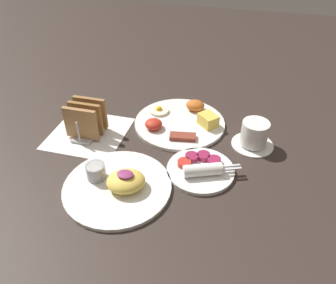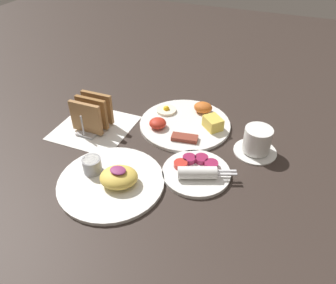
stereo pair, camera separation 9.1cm
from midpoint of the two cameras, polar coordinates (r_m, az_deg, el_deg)
name	(u,v)px [view 1 (the left image)]	position (r m, az deg, el deg)	size (l,w,h in m)	color
ground_plane	(149,158)	(0.91, -6.20, -2.88)	(3.00, 3.00, 0.00)	#332823
napkin_flat	(89,133)	(1.03, -16.12, 1.42)	(0.22, 0.22, 0.00)	white
plate_breakfast	(181,121)	(1.03, -0.28, 3.59)	(0.28, 0.28, 0.05)	white
plate_condiments	(201,168)	(0.85, 2.70, -4.76)	(0.19, 0.18, 0.04)	white
plate_foreground	(118,184)	(0.82, -11.93, -7.27)	(0.27, 0.27, 0.06)	white
toast_rack	(86,119)	(1.00, -16.61, 3.72)	(0.10, 0.12, 0.10)	#B7B7BC
coffee_cup	(254,135)	(0.94, 12.14, 1.09)	(0.12, 0.12, 0.08)	white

